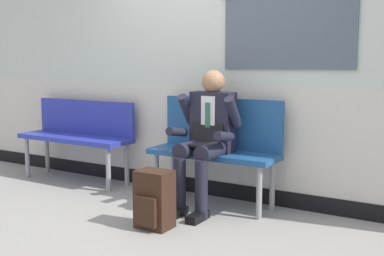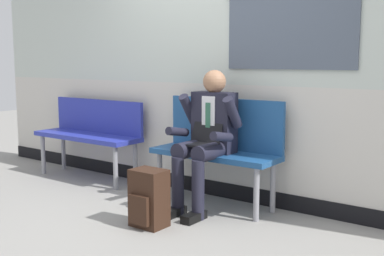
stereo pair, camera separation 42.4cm
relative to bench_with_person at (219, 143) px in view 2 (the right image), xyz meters
name	(u,v)px [view 2 (the right image)]	position (x,y,z in m)	size (l,w,h in m)	color
ground_plane	(169,212)	(-0.21, -0.48, -0.58)	(18.00, 18.00, 0.00)	gray
station_wall	(218,57)	(-0.20, 0.27, 0.80)	(6.65, 0.16, 2.78)	beige
bench_with_person	(219,143)	(0.00, 0.00, 0.00)	(1.23, 0.42, 1.00)	navy
bench_empty	(91,130)	(-1.75, -0.01, -0.03)	(1.38, 0.42, 0.90)	#28339E
person_seated	(206,135)	(0.00, -0.21, 0.10)	(0.57, 0.70, 1.27)	#1E1E2D
backpack	(148,199)	(-0.11, -0.87, -0.35)	(0.28, 0.25, 0.47)	#331E14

